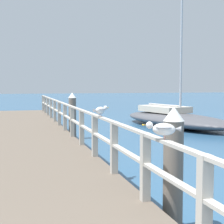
{
  "coord_description": "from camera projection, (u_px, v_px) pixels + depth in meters",
  "views": [
    {
      "loc": [
        -0.46,
        -0.59,
        2.06
      ],
      "look_at": [
        2.94,
        11.62,
        1.07
      ],
      "focal_mm": 57.06,
      "sensor_mm": 36.0,
      "label": 1
    }
  ],
  "objects": [
    {
      "name": "seagull_background",
      "position": [
        101.0,
        110.0,
        7.44
      ],
      "size": [
        0.41,
        0.32,
        0.21
      ],
      "rotation": [
        0.0,
        0.0,
        5.36
      ],
      "color": "white",
      "rests_on": "pier_railing"
    },
    {
      "name": "dock_piling_near",
      "position": [
        173.0,
        168.0,
        4.96
      ],
      "size": [
        0.29,
        0.29,
        1.75
      ],
      "color": "#6B6056",
      "rests_on": "ground_plane"
    },
    {
      "name": "pier_deck",
      "position": [
        29.0,
        141.0,
        11.52
      ],
      "size": [
        2.75,
        22.26,
        0.43
      ],
      "primitive_type": "cube",
      "color": "brown",
      "rests_on": "ground_plane"
    },
    {
      "name": "boat_0",
      "position": [
        174.0,
        118.0,
        17.39
      ],
      "size": [
        4.22,
        7.75,
        7.76
      ],
      "rotation": [
        0.0,
        0.0,
        3.37
      ],
      "color": "#4C4C51",
      "rests_on": "ground_plane"
    },
    {
      "name": "seagull_foreground",
      "position": [
        163.0,
        128.0,
        4.31
      ],
      "size": [
        0.43,
        0.28,
        0.21
      ],
      "rotation": [
        0.0,
        0.0,
        1.04
      ],
      "color": "white",
      "rests_on": "pier_railing"
    },
    {
      "name": "pier_railing",
      "position": [
        68.0,
        115.0,
        11.81
      ],
      "size": [
        0.12,
        20.78,
        0.96
      ],
      "color": "#B2ADA3",
      "rests_on": "pier_deck"
    },
    {
      "name": "dock_piling_far",
      "position": [
        72.0,
        116.0,
        13.35
      ],
      "size": [
        0.29,
        0.29,
        1.75
      ],
      "color": "#6B6056",
      "rests_on": "ground_plane"
    }
  ]
}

